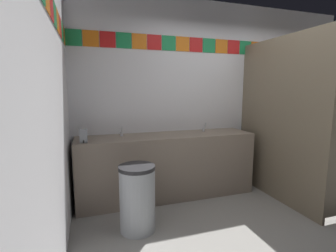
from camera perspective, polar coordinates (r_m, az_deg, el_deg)
The scene contains 10 objects.
ground_plane at distance 3.14m, azimuth 26.16°, elevation -20.96°, with size 9.81×9.81×0.00m, color gray.
wall_back at distance 4.02m, azimuth 11.63°, elevation 6.93°, with size 4.46×0.09×2.79m.
wall_side at distance 1.94m, azimuth -26.59°, elevation 4.72°, with size 0.09×3.08×2.79m.
vanity_counter at distance 3.50m, azimuth -0.21°, elevation -9.01°, with size 2.43×0.57×0.88m.
faucet_left at distance 3.34m, azimuth -10.67°, elevation -1.47°, with size 0.04×0.10×0.14m.
faucet_right at distance 3.69m, azimuth 8.38°, elevation -0.47°, with size 0.04×0.10×0.14m.
soap_dispenser at distance 3.06m, azimuth -19.01°, elevation -2.20°, with size 0.09×0.09×0.16m.
stall_divider at distance 3.55m, azimuth 28.79°, elevation 0.80°, with size 0.92×1.58×2.18m.
toilet at distance 4.41m, azimuth 25.57°, elevation -8.06°, with size 0.39×0.49×0.74m.
trash_bin at distance 2.74m, azimuth -7.11°, elevation -16.25°, with size 0.38×0.38×0.71m.
Camera 1 is at (-1.98, -1.92, 1.50)m, focal length 26.31 mm.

